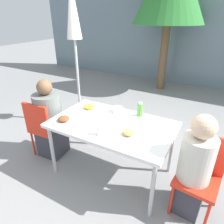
% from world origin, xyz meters
% --- Properties ---
extents(ground_plane, '(24.00, 24.00, 0.00)m').
position_xyz_m(ground_plane, '(0.00, 0.00, 0.00)').
color(ground_plane, gray).
extents(building_facade, '(10.00, 0.20, 3.00)m').
position_xyz_m(building_facade, '(0.00, 4.39, 1.50)').
color(building_facade, slate).
rests_on(building_facade, ground).
extents(dining_table, '(1.44, 0.87, 0.74)m').
position_xyz_m(dining_table, '(0.00, 0.00, 0.69)').
color(dining_table, white).
rests_on(dining_table, ground).
extents(chair_left, '(0.43, 0.43, 0.86)m').
position_xyz_m(chair_left, '(-1.01, -0.15, 0.50)').
color(chair_left, red).
rests_on(chair_left, ground).
extents(person_left, '(0.38, 0.38, 1.15)m').
position_xyz_m(person_left, '(-0.97, -0.07, 0.53)').
color(person_left, '#383842').
rests_on(person_left, ground).
extents(chair_right, '(0.44, 0.44, 0.86)m').
position_xyz_m(chair_right, '(1.03, -0.02, 0.50)').
color(chair_right, red).
rests_on(chair_right, ground).
extents(person_right, '(0.32, 0.32, 1.14)m').
position_xyz_m(person_right, '(0.97, -0.10, 0.55)').
color(person_right, '#383842').
rests_on(person_right, ground).
extents(closed_umbrella, '(0.36, 0.36, 2.44)m').
position_xyz_m(closed_umbrella, '(-1.24, 0.96, 1.75)').
color(closed_umbrella, '#333333').
rests_on(closed_umbrella, ground).
extents(plate_0, '(0.27, 0.27, 0.07)m').
position_xyz_m(plate_0, '(-0.45, 0.18, 0.77)').
color(plate_0, white).
rests_on(plate_0, dining_table).
extents(plate_1, '(0.26, 0.26, 0.07)m').
position_xyz_m(plate_1, '(-0.52, -0.25, 0.77)').
color(plate_1, white).
rests_on(plate_1, dining_table).
extents(plate_2, '(0.24, 0.24, 0.07)m').
position_xyz_m(plate_2, '(0.28, -0.15, 0.77)').
color(plate_2, white).
rests_on(plate_2, dining_table).
extents(bottle, '(0.07, 0.07, 0.18)m').
position_xyz_m(bottle, '(0.21, 0.34, 0.83)').
color(bottle, '#51A338').
rests_on(bottle, dining_table).
extents(drinking_cup, '(0.07, 0.07, 0.10)m').
position_xyz_m(drinking_cup, '(0.00, -0.28, 0.79)').
color(drinking_cup, white).
rests_on(drinking_cup, dining_table).
extents(salad_bowl, '(0.15, 0.15, 0.06)m').
position_xyz_m(salad_bowl, '(-0.09, 0.30, 0.77)').
color(salad_bowl, white).
rests_on(salad_bowl, dining_table).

